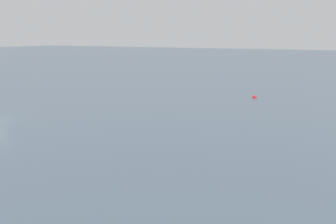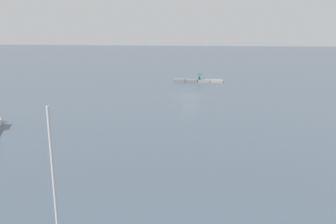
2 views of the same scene
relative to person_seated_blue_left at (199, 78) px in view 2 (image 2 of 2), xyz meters
name	(u,v)px [view 2 (image 2 of 2)]	position (x,y,z in m)	size (l,w,h in m)	color
ground_plane	(189,96)	(0.32, 16.97, -0.85)	(500.00, 500.00, 0.00)	#475666
seawall_pier	(198,81)	(0.32, -0.15, -0.55)	(10.70, 1.73, 0.60)	gray
person_seated_blue_left	(199,78)	(0.00, 0.00, 0.00)	(0.41, 0.62, 0.73)	#1E2333
umbrella_open_green	(199,74)	(0.00, -0.11, 0.87)	(1.44, 1.44, 1.31)	black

